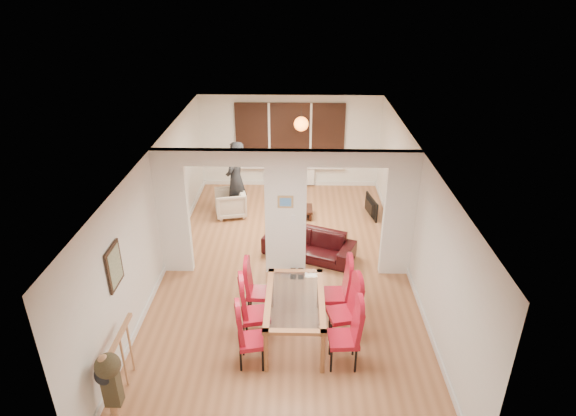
{
  "coord_description": "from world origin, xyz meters",
  "views": [
    {
      "loc": [
        0.23,
        -8.36,
        5.47
      ],
      "look_at": [
        0.03,
        0.6,
        1.13
      ],
      "focal_mm": 30.0,
      "sensor_mm": 36.0,
      "label": 1
    }
  ],
  "objects_px": {
    "dining_chair_lc": "(259,289)",
    "person": "(236,179)",
    "dining_chair_lb": "(256,311)",
    "sofa": "(309,244)",
    "dining_chair_ra": "(344,335)",
    "bowl": "(284,208)",
    "dining_chair_la": "(252,337)",
    "coffee_table": "(291,212)",
    "armchair": "(230,203)",
    "dining_chair_rc": "(335,291)",
    "television": "(368,207)",
    "dining_table": "(295,317)",
    "bottle": "(289,204)",
    "dining_chair_rb": "(343,310)"
  },
  "relations": [
    {
      "from": "dining_table",
      "to": "bottle",
      "type": "xyz_separation_m",
      "value": [
        -0.18,
        4.35,
        -0.0
      ]
    },
    {
      "from": "dining_chair_lc",
      "to": "person",
      "type": "xyz_separation_m",
      "value": [
        -0.87,
        3.97,
        0.44
      ]
    },
    {
      "from": "dining_chair_la",
      "to": "person",
      "type": "relative_size",
      "value": 0.54
    },
    {
      "from": "dining_chair_lc",
      "to": "bottle",
      "type": "distance_m",
      "value": 3.78
    },
    {
      "from": "television",
      "to": "bottle",
      "type": "xyz_separation_m",
      "value": [
        -1.98,
        -0.2,
        0.15
      ]
    },
    {
      "from": "dining_table",
      "to": "person",
      "type": "height_order",
      "value": "person"
    },
    {
      "from": "coffee_table",
      "to": "bowl",
      "type": "xyz_separation_m",
      "value": [
        -0.17,
        -0.06,
        0.15
      ]
    },
    {
      "from": "dining_chair_lb",
      "to": "coffee_table",
      "type": "bearing_deg",
      "value": 72.12
    },
    {
      "from": "dining_chair_lb",
      "to": "bowl",
      "type": "distance_m",
      "value": 4.47
    },
    {
      "from": "television",
      "to": "bowl",
      "type": "distance_m",
      "value": 2.12
    },
    {
      "from": "dining_chair_la",
      "to": "person",
      "type": "height_order",
      "value": "person"
    },
    {
      "from": "coffee_table",
      "to": "bottle",
      "type": "bearing_deg",
      "value": -106.86
    },
    {
      "from": "dining_chair_lc",
      "to": "dining_chair_rc",
      "type": "height_order",
      "value": "dining_chair_rc"
    },
    {
      "from": "television",
      "to": "dining_table",
      "type": "bearing_deg",
      "value": 147.65
    },
    {
      "from": "dining_chair_rc",
      "to": "dining_table",
      "type": "bearing_deg",
      "value": -145.97
    },
    {
      "from": "dining_chair_lc",
      "to": "coffee_table",
      "type": "xyz_separation_m",
      "value": [
        0.49,
        3.85,
        -0.39
      ]
    },
    {
      "from": "dining_table",
      "to": "person",
      "type": "distance_m",
      "value": 4.85
    },
    {
      "from": "armchair",
      "to": "bowl",
      "type": "xyz_separation_m",
      "value": [
        1.34,
        -0.11,
        -0.06
      ]
    },
    {
      "from": "dining_chair_lc",
      "to": "coffee_table",
      "type": "distance_m",
      "value": 3.9
    },
    {
      "from": "dining_chair_rc",
      "to": "coffee_table",
      "type": "xyz_separation_m",
      "value": [
        -0.84,
        3.95,
        -0.45
      ]
    },
    {
      "from": "dining_chair_la",
      "to": "dining_chair_lb",
      "type": "bearing_deg",
      "value": 78.03
    },
    {
      "from": "dining_chair_la",
      "to": "television",
      "type": "bearing_deg",
      "value": 53.41
    },
    {
      "from": "dining_chair_rc",
      "to": "person",
      "type": "relative_size",
      "value": 0.6
    },
    {
      "from": "dining_chair_lc",
      "to": "person",
      "type": "relative_size",
      "value": 0.54
    },
    {
      "from": "dining_chair_lc",
      "to": "dining_chair_ra",
      "type": "height_order",
      "value": "dining_chair_ra"
    },
    {
      "from": "dining_chair_rc",
      "to": "armchair",
      "type": "xyz_separation_m",
      "value": [
        -2.35,
        4.0,
        -0.23
      ]
    },
    {
      "from": "sofa",
      "to": "television",
      "type": "bearing_deg",
      "value": 74.39
    },
    {
      "from": "person",
      "to": "bowl",
      "type": "distance_m",
      "value": 1.38
    },
    {
      "from": "dining_chair_lc",
      "to": "television",
      "type": "relative_size",
      "value": 1.21
    },
    {
      "from": "sofa",
      "to": "coffee_table",
      "type": "xyz_separation_m",
      "value": [
        -0.42,
        1.85,
        -0.16
      ]
    },
    {
      "from": "sofa",
      "to": "armchair",
      "type": "relative_size",
      "value": 2.57
    },
    {
      "from": "dining_chair_rb",
      "to": "person",
      "type": "height_order",
      "value": "person"
    },
    {
      "from": "dining_chair_lb",
      "to": "dining_chair_la",
      "type": "bearing_deg",
      "value": -102.25
    },
    {
      "from": "bowl",
      "to": "dining_chair_rb",
      "type": "bearing_deg",
      "value": -76.02
    },
    {
      "from": "dining_chair_lb",
      "to": "armchair",
      "type": "distance_m",
      "value": 4.68
    },
    {
      "from": "sofa",
      "to": "dining_chair_ra",
      "type": "bearing_deg",
      "value": -59.32
    },
    {
      "from": "armchair",
      "to": "coffee_table",
      "type": "distance_m",
      "value": 1.53
    },
    {
      "from": "bottle",
      "to": "dining_chair_rb",
      "type": "bearing_deg",
      "value": -77.62
    },
    {
      "from": "armchair",
      "to": "bottle",
      "type": "relative_size",
      "value": 2.61
    },
    {
      "from": "dining_chair_lb",
      "to": "dining_chair_ra",
      "type": "distance_m",
      "value": 1.49
    },
    {
      "from": "dining_chair_lc",
      "to": "sofa",
      "type": "distance_m",
      "value": 2.22
    },
    {
      "from": "coffee_table",
      "to": "bottle",
      "type": "relative_size",
      "value": 3.79
    },
    {
      "from": "dining_chair_rc",
      "to": "bowl",
      "type": "distance_m",
      "value": 4.02
    },
    {
      "from": "dining_chair_ra",
      "to": "bottle",
      "type": "height_order",
      "value": "dining_chair_ra"
    },
    {
      "from": "television",
      "to": "bowl",
      "type": "height_order",
      "value": "television"
    },
    {
      "from": "dining_chair_ra",
      "to": "bowl",
      "type": "height_order",
      "value": "dining_chair_ra"
    },
    {
      "from": "coffee_table",
      "to": "bowl",
      "type": "relative_size",
      "value": 4.75
    },
    {
      "from": "person",
      "to": "bottle",
      "type": "relative_size",
      "value": 6.67
    },
    {
      "from": "dining_chair_lb",
      "to": "sofa",
      "type": "bearing_deg",
      "value": 59.36
    },
    {
      "from": "bowl",
      "to": "dining_chair_rc",
      "type": "bearing_deg",
      "value": -75.4
    }
  ]
}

